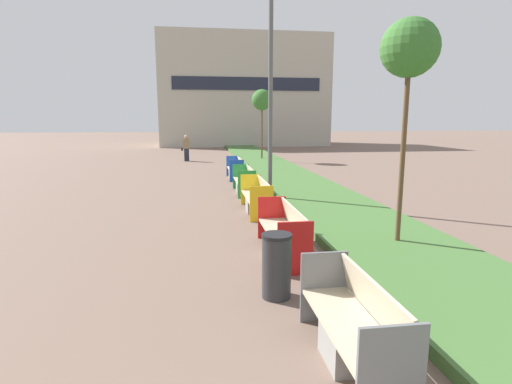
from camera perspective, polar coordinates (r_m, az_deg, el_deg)
The scene contains 12 objects.
planter_grass_strip at distance 12.59m, azimuth 9.95°, elevation -1.44°, with size 2.80×120.00×0.18m.
building_backdrop at distance 43.33m, azimuth -1.96°, elevation 14.00°, with size 16.73×8.83×10.87m.
bench_grey_frame at distance 4.68m, azimuth 13.69°, elevation -18.75°, with size 0.65×1.91×0.94m.
bench_red_frame at distance 7.89m, azimuth 3.98°, elevation -6.23°, with size 0.65×2.26×0.94m.
bench_yellow_frame at distance 11.40m, azimuth 0.14°, elevation -1.05°, with size 0.65×2.26×0.94m.
bench_green_frame at distance 14.41m, azimuth -1.62°, elevation 1.30°, with size 0.65×2.03×0.94m.
bench_blue_frame at distance 18.00m, azimuth -2.94°, elevation 3.08°, with size 0.65×1.94×0.94m.
litter_bin at distance 6.00m, azimuth 2.95°, elevation -10.47°, with size 0.45×0.45×0.97m.
street_lamp_post at distance 12.82m, azimuth 2.13°, elevation 20.93°, with size 0.24×0.44×9.18m.
sapling_tree_near at distance 8.49m, azimuth 21.09°, elevation 18.30°, with size 1.11×1.11×4.50m.
sapling_tree_far at distance 25.68m, azimuth 0.86°, elevation 12.96°, with size 1.30×1.30×4.50m.
pedestrian_walking at distance 26.02m, azimuth -9.93°, elevation 6.23°, with size 0.53×0.24×1.68m.
Camera 1 is at (-0.66, 0.28, 2.61)m, focal length 28.00 mm.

